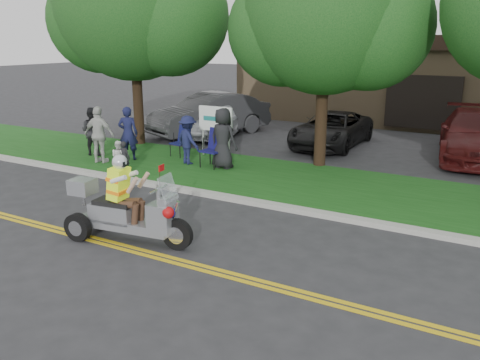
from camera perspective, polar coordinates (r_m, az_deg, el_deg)
The scene contains 23 objects.
ground at distance 10.16m, azimuth -8.95°, elevation -7.08°, with size 120.00×120.00×0.00m, color #28282B.
centerline_near at distance 9.75m, azimuth -11.09°, elevation -8.15°, with size 60.00×0.10×0.01m, color gold.
centerline_far at distance 9.86m, azimuth -10.48°, elevation -7.84°, with size 60.00×0.10×0.01m, color gold.
curb at distance 12.50m, azimuth -0.22°, elevation -2.18°, with size 60.00×0.25×0.12m, color #A8A89E.
grass_verge at distance 14.32m, azimuth 4.09°, elevation 0.10°, with size 60.00×4.00×0.10m, color #154813.
commercial_building at distance 26.58m, azimuth 21.61°, elevation 10.57°, with size 18.00×8.20×4.00m.
tree_left at distance 18.93m, azimuth -11.71°, elevation 18.29°, with size 6.62×5.40×7.78m.
tree_mid at distance 15.46m, azimuth 9.82°, elevation 17.48°, with size 5.88×4.80×7.05m.
business_sign at distance 16.64m, azimuth -2.75°, elevation 6.57°, with size 1.25×0.06×1.75m.
trike_scooter at distance 10.22m, azimuth -12.84°, elevation -3.46°, with size 2.68×0.98×1.75m.
lawn_chair_a at distance 16.92m, azimuth -6.52°, elevation 4.62°, with size 0.62×0.63×1.01m.
lawn_chair_b at distance 15.39m, azimuth -2.88°, elevation 3.92°, with size 0.67×0.69×1.16m.
spectator_adult_left at distance 16.61m, azimuth -12.46°, elevation 5.15°, with size 0.62×0.41×1.71m, color #16193E.
spectator_adult_mid at distance 17.59m, azimuth -16.25°, elevation 5.28°, with size 0.77×0.60×1.59m, color black.
spectator_adult_right at distance 16.40m, azimuth -15.52°, elevation 4.91°, with size 1.03×0.43×1.76m, color beige.
spectator_chair_a at distance 15.76m, azimuth -5.86°, elevation 4.50°, with size 0.97×0.56×1.50m, color #181C44.
spectator_chair_b at distance 15.15m, azimuth -1.93°, elevation 4.70°, with size 0.88×0.57×1.80m, color black.
child_left at distance 14.93m, azimuth -12.85°, elevation 2.48°, with size 0.35×0.23×0.95m, color black.
child_right at distance 15.07m, azimuth -13.45°, elevation 2.55°, with size 0.46×0.36×0.95m, color white.
parked_car_far_left at distance 20.77m, azimuth -2.46°, elevation 6.88°, with size 1.68×4.18×1.42m, color silver.
parked_car_left at distance 21.10m, azimuth -3.42°, elevation 7.39°, with size 1.80×5.17×1.70m, color #2F2F31.
parked_car_mid at distance 19.10m, azimuth 10.23°, elevation 5.61°, with size 2.09×4.52×1.26m, color black.
parked_car_right at distance 18.55m, azimuth 24.99°, elevation 4.61°, with size 2.22×5.46×1.58m, color #430F0F.
Camera 1 is at (5.97, -7.23, 3.91)m, focal length 38.00 mm.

